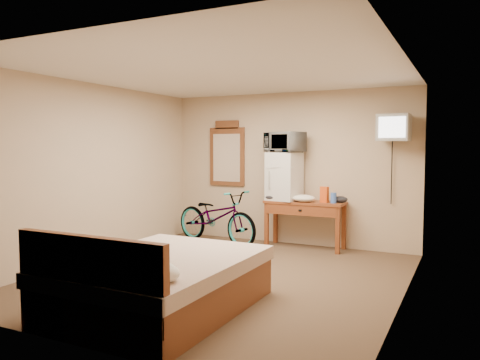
{
  "coord_description": "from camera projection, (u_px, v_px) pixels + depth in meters",
  "views": [
    {
      "loc": [
        2.7,
        -5.01,
        1.6
      ],
      "look_at": [
        -0.07,
        0.6,
        1.16
      ],
      "focal_mm": 35.0,
      "sensor_mm": 36.0,
      "label": 1
    }
  ],
  "objects": [
    {
      "name": "mini_fridge",
      "position": [
        284.0,
        176.0,
        7.51
      ],
      "size": [
        0.53,
        0.51,
        0.77
      ],
      "color": "silver",
      "rests_on": "desk"
    },
    {
      "name": "cloth_dark_a",
      "position": [
        273.0,
        197.0,
        7.5
      ],
      "size": [
        0.29,
        0.22,
        0.11
      ],
      "primitive_type": "ellipsoid",
      "color": "black",
      "rests_on": "desk"
    },
    {
      "name": "snack_bag",
      "position": [
        324.0,
        195.0,
        7.21
      ],
      "size": [
        0.14,
        0.1,
        0.25
      ],
      "primitive_type": "cube",
      "rotation": [
        0.0,
        0.0,
        -0.26
      ],
      "color": "#D54812",
      "rests_on": "desk"
    },
    {
      "name": "crt_television",
      "position": [
        394.0,
        128.0,
        6.71
      ],
      "size": [
        0.46,
        0.57,
        0.38
      ],
      "color": "black",
      "rests_on": "room"
    },
    {
      "name": "room",
      "position": [
        223.0,
        176.0,
        5.69
      ],
      "size": [
        4.6,
        4.64,
        2.5
      ],
      "color": "#483024",
      "rests_on": "ground"
    },
    {
      "name": "cloth_cream",
      "position": [
        304.0,
        198.0,
        7.28
      ],
      "size": [
        0.37,
        0.28,
        0.11
      ],
      "primitive_type": "ellipsoid",
      "color": "white",
      "rests_on": "desk"
    },
    {
      "name": "cloth_dark_b",
      "position": [
        341.0,
        199.0,
        7.19
      ],
      "size": [
        0.22,
        0.18,
        0.1
      ],
      "primitive_type": "ellipsoid",
      "color": "black",
      "rests_on": "desk"
    },
    {
      "name": "desk",
      "position": [
        304.0,
        210.0,
        7.37
      ],
      "size": [
        1.26,
        0.49,
        0.75
      ],
      "color": "brown",
      "rests_on": "floor"
    },
    {
      "name": "blue_cup",
      "position": [
        333.0,
        198.0,
        7.13
      ],
      "size": [
        0.09,
        0.09,
        0.16
      ],
      "primitive_type": "cylinder",
      "color": "#3861C0",
      "rests_on": "desk"
    },
    {
      "name": "bed",
      "position": [
        156.0,
        282.0,
        4.53
      ],
      "size": [
        1.56,
        2.06,
        0.9
      ],
      "color": "brown",
      "rests_on": "floor"
    },
    {
      "name": "bicycle",
      "position": [
        216.0,
        217.0,
        7.76
      ],
      "size": [
        1.8,
        1.0,
        0.9
      ],
      "primitive_type": "imported",
      "rotation": [
        0.0,
        0.0,
        1.32
      ],
      "color": "black",
      "rests_on": "floor"
    },
    {
      "name": "wall_mirror",
      "position": [
        227.0,
        154.0,
        8.22
      ],
      "size": [
        0.67,
        0.04,
        1.14
      ],
      "color": "brown",
      "rests_on": "room"
    },
    {
      "name": "microwave",
      "position": [
        285.0,
        142.0,
        7.47
      ],
      "size": [
        0.69,
        0.59,
        0.33
      ],
      "primitive_type": "imported",
      "rotation": [
        0.0,
        0.0,
        -0.37
      ],
      "color": "silver",
      "rests_on": "mini_fridge"
    }
  ]
}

